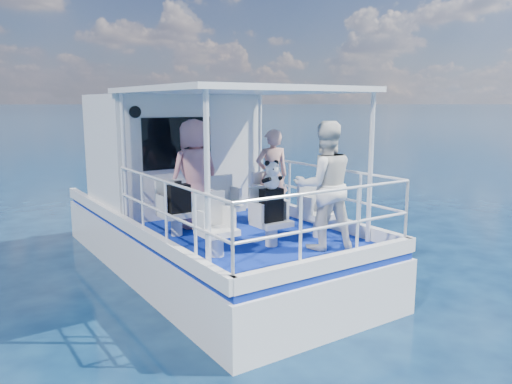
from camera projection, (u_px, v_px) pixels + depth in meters
ground at (233, 282)px, 8.32m from camera, size 2000.00×2000.00×0.00m
hull at (205, 266)px, 9.14m from camera, size 3.00×7.00×1.60m
deck at (204, 221)px, 8.99m from camera, size 2.90×6.90×0.10m
cabin at (172, 152)px, 9.85m from camera, size 2.85×2.00×2.20m
canopy at (238, 90)px, 7.60m from camera, size 3.00×3.20×0.08m
canopy_posts at (240, 165)px, 7.76m from camera, size 2.77×2.97×2.20m
railings at (252, 206)px, 7.60m from camera, size 2.84×3.59×1.00m
seat_port_fwd at (177, 223)px, 7.80m from camera, size 0.48×0.46×0.38m
seat_center_fwd at (226, 216)px, 8.29m from camera, size 0.48×0.46×0.38m
seat_stbd_fwd at (270, 210)px, 8.78m from camera, size 0.48×0.46×0.38m
seat_port_aft at (217, 242)px, 6.73m from camera, size 0.48×0.46×0.38m
seat_center_aft at (271, 233)px, 7.22m from camera, size 0.48×0.46×0.38m
seat_stbd_aft at (319, 225)px, 7.71m from camera, size 0.48×0.46×0.38m
passenger_port_fwd at (195, 174)px, 8.23m from camera, size 0.70×0.52×1.79m
passenger_stbd_fwd at (272, 175)px, 8.70m from camera, size 0.67×0.54×1.60m
passenger_stbd_aft at (324, 186)px, 7.00m from camera, size 1.06×0.95×1.81m
backpack_port at (179, 199)px, 7.66m from camera, size 0.33×0.19×0.44m
backpack_center at (271, 205)px, 7.09m from camera, size 0.31×0.18×0.47m
compact_camera at (178, 183)px, 7.64m from camera, size 0.10×0.06×0.06m
panda at (272, 175)px, 7.00m from camera, size 0.26×0.22×0.40m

